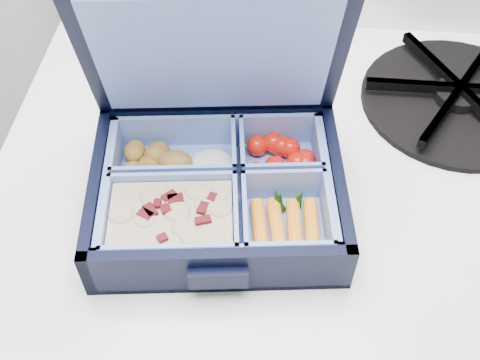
# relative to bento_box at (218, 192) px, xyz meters

# --- Properties ---
(bento_box) EXTENTS (0.23, 0.19, 0.05)m
(bento_box) POSITION_rel_bento_box_xyz_m (0.00, 0.00, 0.00)
(bento_box) COLOR black
(bento_box) RESTS_ON stove
(burner_grate) EXTENTS (0.20, 0.20, 0.03)m
(burner_grate) POSITION_rel_bento_box_xyz_m (0.23, 0.16, -0.01)
(burner_grate) COLOR black
(burner_grate) RESTS_ON stove
(burner_grate_rear) EXTENTS (0.20, 0.20, 0.02)m
(burner_grate_rear) POSITION_rel_bento_box_xyz_m (-0.07, 0.21, -0.02)
(burner_grate_rear) COLOR black
(burner_grate_rear) RESTS_ON stove
(fork) EXTENTS (0.15, 0.14, 0.01)m
(fork) POSITION_rel_bento_box_xyz_m (0.00, 0.13, -0.02)
(fork) COLOR silver
(fork) RESTS_ON stove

